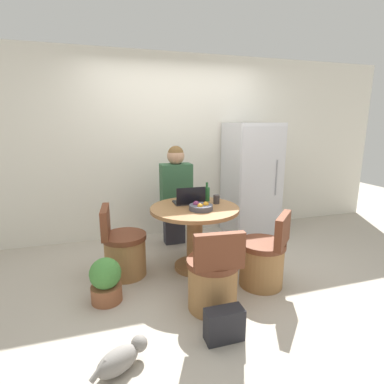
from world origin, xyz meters
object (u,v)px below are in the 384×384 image
at_px(chair_near_camera, 213,281).
at_px(person_seated, 175,191).
at_px(laptop, 189,200).
at_px(fruit_bowl, 201,207).
at_px(refrigerator, 251,180).
at_px(handbag, 224,325).
at_px(chair_near_right_corner, 263,260).
at_px(potted_plant, 106,280).
at_px(bottle, 207,194).
at_px(dining_table, 195,226).
at_px(cat, 121,358).
at_px(chair_left_side, 124,252).

xyz_separation_m(chair_near_camera, person_seated, (0.03, 1.51, 0.49)).
height_order(laptop, fruit_bowl, laptop).
xyz_separation_m(refrigerator, fruit_bowl, (-1.11, -0.99, -0.06)).
distance_m(chair_near_camera, handbag, 0.43).
bearing_deg(fruit_bowl, chair_near_camera, -98.98).
distance_m(chair_near_right_corner, fruit_bowl, 0.85).
bearing_deg(potted_plant, laptop, 29.35).
bearing_deg(fruit_bowl, bottle, 60.82).
xyz_separation_m(chair_near_right_corner, potted_plant, (-1.55, 0.17, -0.06)).
height_order(refrigerator, person_seated, refrigerator).
height_order(person_seated, bottle, person_seated).
relative_size(chair_near_camera, laptop, 2.30).
distance_m(refrigerator, laptop, 1.36).
relative_size(dining_table, chair_near_right_corner, 1.26).
xyz_separation_m(chair_near_camera, potted_plant, (-0.92, 0.40, -0.06)).
bearing_deg(person_seated, cat, 66.14).
bearing_deg(potted_plant, chair_near_camera, -23.46).
height_order(refrigerator, chair_left_side, refrigerator).
bearing_deg(handbag, chair_near_right_corner, 42.32).
distance_m(refrigerator, bottle, 1.13).
bearing_deg(handbag, bottle, 75.84).
height_order(dining_table, handbag, dining_table).
relative_size(potted_plant, handbag, 1.43).
distance_m(laptop, potted_plant, 1.25).
height_order(fruit_bowl, potted_plant, fruit_bowl).
xyz_separation_m(chair_near_right_corner, handbag, (-0.70, -0.64, -0.14)).
bearing_deg(laptop, chair_left_side, 6.28).
height_order(dining_table, bottle, bottle).
xyz_separation_m(dining_table, chair_left_side, (-0.79, 0.07, -0.23)).
height_order(person_seated, fruit_bowl, person_seated).
relative_size(person_seated, fruit_bowl, 5.37).
distance_m(chair_left_side, person_seated, 1.10).
bearing_deg(dining_table, chair_left_side, 174.74).
distance_m(chair_near_right_corner, handbag, 0.95).
relative_size(fruit_bowl, bottle, 1.12).
relative_size(dining_table, potted_plant, 2.30).
xyz_separation_m(chair_left_side, person_seated, (0.75, 0.64, 0.49)).
height_order(chair_left_side, person_seated, person_seated).
relative_size(chair_near_camera, bottle, 3.46).
distance_m(refrigerator, person_seated, 1.20).
xyz_separation_m(laptop, bottle, (0.24, 0.06, 0.05)).
bearing_deg(handbag, chair_left_side, 117.31).
distance_m(bottle, potted_plant, 1.49).
bearing_deg(chair_left_side, chair_near_camera, -135.05).
bearing_deg(chair_left_side, potted_plant, 161.74).
bearing_deg(person_seated, dining_table, 93.37).
distance_m(chair_left_side, chair_near_right_corner, 1.49).
bearing_deg(chair_near_right_corner, fruit_bowl, -84.48).
xyz_separation_m(person_seated, cat, (-0.88, -1.98, -0.67)).
height_order(chair_near_camera, bottle, bottle).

